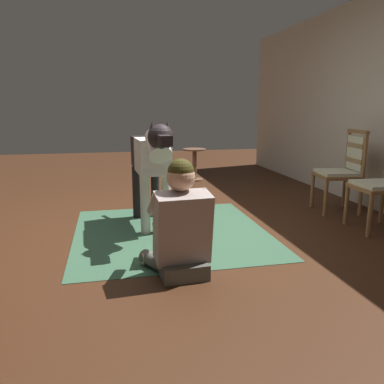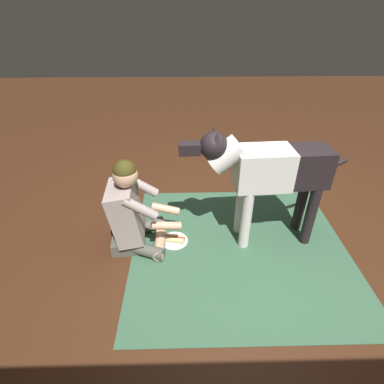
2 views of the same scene
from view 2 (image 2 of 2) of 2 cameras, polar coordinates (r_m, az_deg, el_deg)
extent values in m
plane|color=#3C2112|center=(3.00, 10.24, -8.80)|extent=(14.39, 14.39, 0.00)
cube|color=#33583E|center=(2.90, 8.96, -10.33)|extent=(1.98, 1.91, 0.01)
cube|color=#4D4F47|center=(2.92, -12.29, -8.74)|extent=(0.26, 0.36, 0.12)
cylinder|color=#4D4F47|center=(3.02, -9.01, -6.63)|extent=(0.40, 0.29, 0.11)
cylinder|color=tan|center=(2.96, -6.14, -7.46)|extent=(0.14, 0.37, 0.09)
cylinder|color=#4D4F47|center=(2.79, -9.29, -10.67)|extent=(0.41, 0.25, 0.11)
cylinder|color=tan|center=(2.83, -6.15, -9.68)|extent=(0.10, 0.36, 0.09)
cube|color=gray|center=(2.72, -12.34, -3.69)|extent=(0.31, 0.42, 0.54)
cylinder|color=gray|center=(2.77, -9.41, 1.16)|extent=(0.30, 0.10, 0.24)
cylinder|color=tan|center=(2.84, -5.02, -3.19)|extent=(0.27, 0.09, 0.12)
cylinder|color=gray|center=(2.48, -9.81, -3.08)|extent=(0.30, 0.10, 0.24)
cylinder|color=tan|center=(2.64, -4.94, -6.36)|extent=(0.28, 0.13, 0.12)
sphere|color=tan|center=(2.52, -12.53, 3.11)|extent=(0.21, 0.21, 0.21)
sphere|color=#3A3412|center=(2.50, -12.63, 3.84)|extent=(0.19, 0.19, 0.19)
cylinder|color=silver|center=(2.74, 10.17, -5.29)|extent=(0.10, 0.10, 0.59)
cylinder|color=silver|center=(2.91, 9.19, -2.71)|extent=(0.10, 0.10, 0.59)
cylinder|color=black|center=(2.95, 21.45, -4.37)|extent=(0.10, 0.10, 0.59)
cylinder|color=black|center=(3.10, 19.92, -2.02)|extent=(0.10, 0.10, 0.59)
cube|color=silver|center=(2.61, 13.27, 4.46)|extent=(0.49, 0.33, 0.34)
cube|color=black|center=(2.74, 20.46, 4.61)|extent=(0.42, 0.32, 0.33)
cylinder|color=silver|center=(2.47, 6.47, 7.00)|extent=(0.35, 0.24, 0.33)
sphere|color=black|center=(2.42, 4.15, 8.72)|extent=(0.23, 0.23, 0.23)
cube|color=black|center=(2.40, -0.43, 8.21)|extent=(0.18, 0.11, 0.09)
cone|color=black|center=(2.32, 4.77, 9.97)|extent=(0.09, 0.09, 0.10)
cone|color=black|center=(2.45, 4.26, 11.22)|extent=(0.09, 0.09, 0.10)
cylinder|color=black|center=(2.86, 24.33, 4.05)|extent=(0.30, 0.06, 0.20)
cylinder|color=white|center=(2.93, -3.33, -9.21)|extent=(0.26, 0.26, 0.01)
cylinder|color=#E5B87F|center=(2.93, -3.24, -8.50)|extent=(0.20, 0.09, 0.05)
cylinder|color=#E5B87F|center=(2.89, -3.45, -9.05)|extent=(0.20, 0.09, 0.05)
cylinder|color=#983E2B|center=(2.91, -3.35, -8.67)|extent=(0.20, 0.08, 0.04)
camera|label=1|loc=(4.17, -51.42, 10.83)|focal=35.61mm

